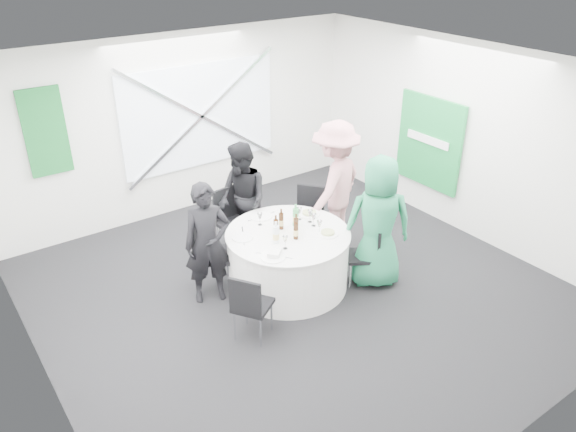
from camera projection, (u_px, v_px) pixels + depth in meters
floor at (297, 291)px, 7.16m from camera, size 6.00×6.00×0.00m
ceiling at (299, 71)px, 5.86m from camera, size 6.00×6.00×0.00m
wall_back at (182, 125)px, 8.66m from camera, size 6.00×0.00×6.00m
wall_front at (529, 326)px, 4.35m from camera, size 6.00×0.00×6.00m
wall_left at (26, 276)px, 4.96m from camera, size 0.00×6.00×6.00m
wall_right at (465, 140)px, 8.06m from camera, size 0.00×6.00×6.00m
window_panel at (200, 116)px, 8.74m from camera, size 2.60×0.03×1.60m
window_brace_a at (202, 116)px, 8.71m from camera, size 2.63×0.05×1.84m
window_brace_b at (202, 116)px, 8.71m from camera, size 2.63×0.05×1.84m
green_banner at (45, 132)px, 7.45m from camera, size 0.55×0.04×1.20m
green_sign at (429, 142)px, 8.55m from camera, size 0.05×1.20×1.40m
banquet_table at (288, 259)px, 7.12m from camera, size 1.56×1.56×0.76m
chair_back at (231, 216)px, 7.81m from camera, size 0.47×0.48×0.94m
chair_back_left at (206, 249)px, 6.95m from camera, size 0.62×0.62×1.00m
chair_back_right at (308, 213)px, 7.93m from camera, size 0.58×0.58×0.91m
chair_front_right at (368, 251)px, 7.12m from camera, size 0.51×0.51×0.81m
chair_front_left at (250, 303)px, 6.11m from camera, size 0.54×0.54×0.85m
person_man_back_left at (208, 244)px, 6.69m from camera, size 0.66×0.54×1.55m
person_man_back at (242, 200)px, 7.69m from camera, size 0.43×0.78×1.60m
person_woman_pink at (335, 185)px, 7.83m from camera, size 1.31×0.98×1.84m
person_woman_green at (378, 223)px, 6.96m from camera, size 1.01×0.92×1.74m
plate_back at (261, 216)px, 7.33m from camera, size 0.29×0.29×0.01m
plate_back_left at (243, 237)px, 6.84m from camera, size 0.26×0.26×0.01m
plate_back_right at (309, 213)px, 7.39m from camera, size 0.28×0.28×0.04m
plate_front_right at (328, 233)px, 6.92m from camera, size 0.26×0.26×0.04m
plate_front_left at (273, 257)px, 6.44m from camera, size 0.29×0.29×0.01m
napkin at (275, 252)px, 6.46m from camera, size 0.23×0.22×0.05m
beer_bottle_a at (276, 227)px, 6.88m from camera, size 0.06×0.06×0.26m
beer_bottle_b at (281, 221)px, 7.00m from camera, size 0.06×0.06×0.28m
beer_bottle_c at (296, 226)px, 6.92m from camera, size 0.06×0.06×0.25m
beer_bottle_d at (296, 231)px, 6.77m from camera, size 0.06×0.06×0.27m
green_water_bottle at (296, 217)px, 7.07m from camera, size 0.08×0.08×0.29m
clear_water_bottle at (276, 235)px, 6.69m from camera, size 0.08×0.08×0.28m
wine_glass_a at (319, 224)px, 6.90m from camera, size 0.07×0.07×0.17m
wine_glass_b at (299, 211)px, 7.21m from camera, size 0.07×0.07×0.17m
wine_glass_c at (260, 216)px, 7.08m from camera, size 0.07×0.07×0.17m
wine_glass_d at (285, 239)px, 6.56m from camera, size 0.07×0.07×0.17m
wine_glass_e at (314, 217)px, 7.06m from camera, size 0.07×0.07×0.17m
wine_glass_f at (310, 213)px, 7.15m from camera, size 0.07×0.07×0.17m
fork_a at (261, 253)px, 6.52m from camera, size 0.11×0.13×0.01m
knife_a at (286, 258)px, 6.44m from camera, size 0.10×0.13×0.01m
fork_b at (243, 230)px, 7.02m from camera, size 0.08×0.14×0.01m
knife_b at (244, 242)px, 6.75m from camera, size 0.09×0.14×0.01m
fork_c at (270, 213)px, 7.41m from camera, size 0.15×0.03×0.01m
knife_c at (253, 220)px, 7.26m from camera, size 0.15×0.02×0.01m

